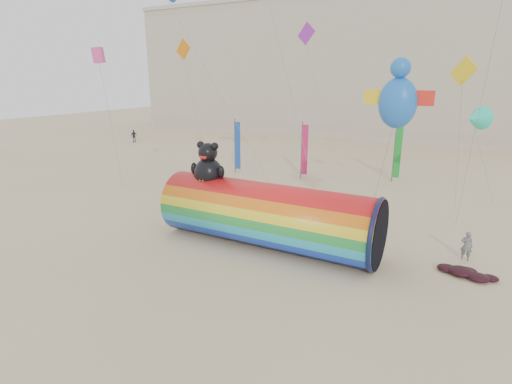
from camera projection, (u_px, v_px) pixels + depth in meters
The scene contains 7 objects.
ground at pixel (236, 237), 23.21m from camera, with size 160.00×160.00×0.00m, color #CCB58C.
hotel_building at pixel (320, 68), 64.63m from camera, with size 60.40×15.40×20.60m.
windsock_assembly at pixel (267, 214), 21.56m from camera, with size 12.03×3.66×5.54m.
kite_handler at pixel (467, 246), 20.08m from camera, with size 0.55×0.36×1.52m, color slate.
fabric_bundle at pixel (466, 273), 18.57m from camera, with size 2.62×1.35×0.41m.
festival_banners at pixel (310, 149), 36.20m from camera, with size 14.68×3.80×5.20m.
flying_kites at pixel (305, 9), 22.62m from camera, with size 24.08×13.37×10.49m.
Camera 1 is at (11.37, -18.38, 8.93)m, focal length 28.00 mm.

